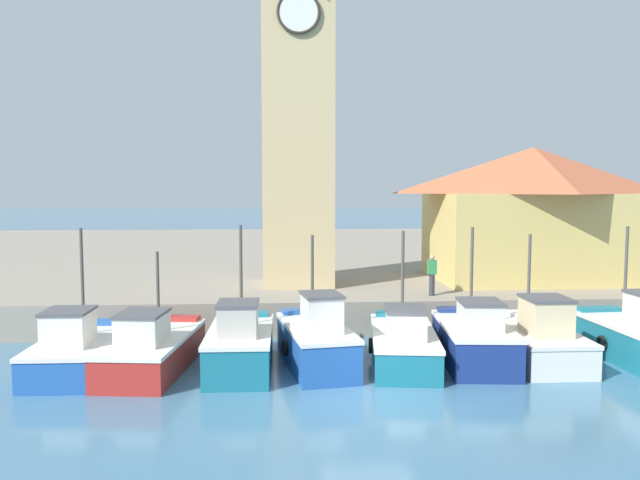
# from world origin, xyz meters

# --- Properties ---
(ground_plane) EXTENTS (300.00, 300.00, 0.00)m
(ground_plane) POSITION_xyz_m (0.00, 0.00, 0.00)
(ground_plane) COLOR teal
(quay_wharf) EXTENTS (120.00, 40.00, 1.34)m
(quay_wharf) POSITION_xyz_m (0.00, 26.56, 0.67)
(quay_wharf) COLOR gray
(quay_wharf) RESTS_ON ground
(fishing_boat_far_left) EXTENTS (2.25, 4.58, 4.35)m
(fishing_boat_far_left) POSITION_xyz_m (-8.57, 2.80, 0.69)
(fishing_boat_far_left) COLOR #2356A8
(fishing_boat_far_left) RESTS_ON ground
(fishing_boat_left_outer) EXTENTS (2.70, 5.32, 3.60)m
(fishing_boat_left_outer) POSITION_xyz_m (-6.36, 2.88, 0.68)
(fishing_boat_left_outer) COLOR #AD2823
(fishing_boat_left_outer) RESTS_ON ground
(fishing_boat_left_inner) EXTENTS (2.07, 4.51, 4.43)m
(fishing_boat_left_inner) POSITION_xyz_m (-3.65, 2.74, 0.79)
(fishing_boat_left_inner) COLOR #196B7F
(fishing_boat_left_inner) RESTS_ON ground
(fishing_boat_mid_left) EXTENTS (2.50, 4.75, 4.09)m
(fishing_boat_mid_left) POSITION_xyz_m (-1.29, 2.90, 0.84)
(fishing_boat_mid_left) COLOR #2356A8
(fishing_boat_mid_left) RESTS_ON ground
(fishing_boat_center) EXTENTS (2.62, 5.31, 4.19)m
(fishing_boat_center) POSITION_xyz_m (1.50, 3.10, 0.67)
(fishing_boat_center) COLOR #196B7F
(fishing_boat_center) RESTS_ON ground
(fishing_boat_mid_right) EXTENTS (2.44, 4.62, 4.32)m
(fishing_boat_mid_right) POSITION_xyz_m (3.75, 2.95, 0.78)
(fishing_boat_mid_right) COLOR navy
(fishing_boat_mid_right) RESTS_ON ground
(fishing_boat_right_inner) EXTENTS (2.27, 4.85, 4.06)m
(fishing_boat_right_inner) POSITION_xyz_m (5.83, 3.13, 0.72)
(fishing_boat_right_inner) COLOR silver
(fishing_boat_right_inner) RESTS_ON ground
(fishing_boat_right_outer) EXTENTS (2.10, 4.95, 4.33)m
(fishing_boat_right_outer) POSITION_xyz_m (8.98, 2.76, 0.80)
(fishing_boat_right_outer) COLOR #196B7F
(fishing_boat_right_outer) RESTS_ON ground
(clock_tower) EXTENTS (3.51, 3.51, 17.16)m
(clock_tower) POSITION_xyz_m (-1.61, 11.06, 9.53)
(clock_tower) COLOR tan
(clock_tower) RESTS_ON quay_wharf
(warehouse_right) EXTENTS (9.30, 6.51, 6.09)m
(warehouse_right) POSITION_xyz_m (9.25, 11.93, 4.46)
(warehouse_right) COLOR tan
(warehouse_right) RESTS_ON quay_wharf
(dock_worker_near_tower) EXTENTS (0.34, 0.22, 1.62)m
(dock_worker_near_tower) POSITION_xyz_m (3.56, 7.79, 2.19)
(dock_worker_near_tower) COLOR #33333D
(dock_worker_near_tower) RESTS_ON quay_wharf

